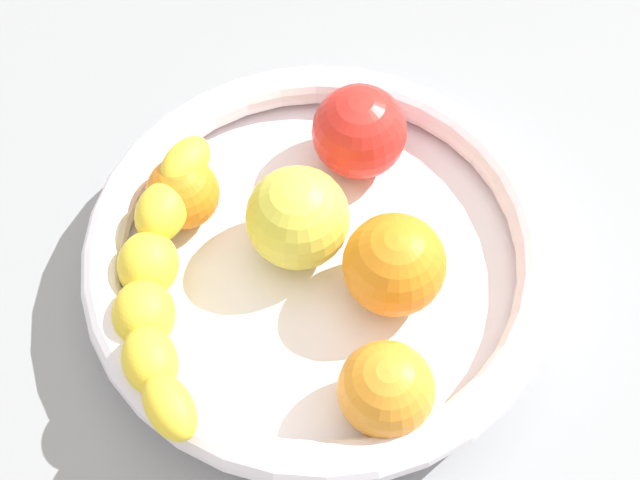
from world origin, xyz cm
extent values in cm
cube|color=gray|center=(0.00, 0.00, 1.50)|extent=(120.00, 120.00, 3.00)
cylinder|color=white|center=(0.00, 0.00, 4.23)|extent=(30.06, 30.06, 2.46)
torus|color=white|center=(0.00, 0.00, 6.87)|extent=(32.04, 32.04, 2.82)
ellipsoid|color=yellow|center=(10.25, 2.47, 9.65)|extent=(3.83, 5.09, 2.80)
ellipsoid|color=yellow|center=(8.99, 5.87, 8.83)|extent=(5.08, 5.58, 3.40)
ellipsoid|color=yellow|center=(7.03, 8.92, 8.02)|extent=(5.97, 6.05, 4.00)
ellipsoid|color=yellow|center=(4.46, 11.48, 8.02)|extent=(6.05, 5.97, 4.00)
ellipsoid|color=yellow|center=(1.41, 13.44, 8.83)|extent=(5.58, 5.07, 3.40)
ellipsoid|color=yellow|center=(-1.99, 14.70, 9.65)|extent=(5.09, 3.83, 2.80)
sphere|color=orange|center=(-10.08, 4.80, 8.44)|extent=(5.96, 5.96, 5.96)
sphere|color=orange|center=(-4.89, -1.80, 8.84)|extent=(6.77, 6.77, 6.77)
sphere|color=orange|center=(9.59, 3.57, 8.00)|extent=(5.08, 5.08, 5.08)
sphere|color=#D9D145|center=(2.04, -0.14, 8.95)|extent=(6.98, 6.98, 6.98)
sphere|color=red|center=(3.99, -8.16, 8.83)|extent=(6.75, 6.75, 6.75)
camera|label=1|loc=(-21.35, 22.31, 60.29)|focal=51.53mm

